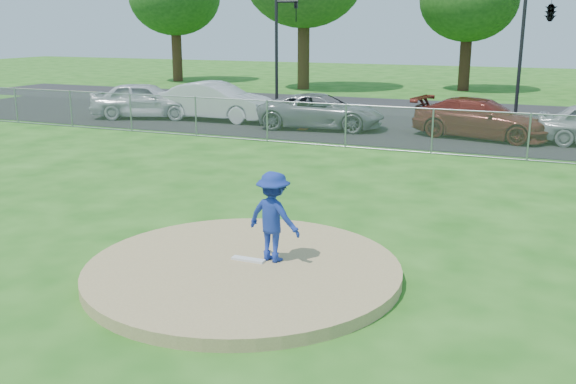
{
  "coord_description": "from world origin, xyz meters",
  "views": [
    {
      "loc": [
        4.68,
        -9.2,
        4.18
      ],
      "look_at": [
        0.0,
        2.0,
        1.0
      ],
      "focal_mm": 40.0,
      "sensor_mm": 36.0,
      "label": 1
    }
  ],
  "objects_px": {
    "parked_car_white": "(216,101)",
    "parked_car_silver": "(145,100)",
    "traffic_cone": "(303,121)",
    "traffic_signal_left": "(281,41)",
    "pitcher": "(273,217)",
    "parked_car_gray": "(321,111)",
    "parked_car_darkred": "(481,118)",
    "traffic_signal_center": "(548,14)"
  },
  "relations": [
    {
      "from": "traffic_signal_center",
      "to": "parked_car_darkred",
      "type": "distance_m",
      "value": 7.56
    },
    {
      "from": "traffic_signal_center",
      "to": "parked_car_darkred",
      "type": "relative_size",
      "value": 1.1
    },
    {
      "from": "pitcher",
      "to": "traffic_cone",
      "type": "relative_size",
      "value": 2.36
    },
    {
      "from": "traffic_signal_left",
      "to": "parked_car_white",
      "type": "bearing_deg",
      "value": -95.6
    },
    {
      "from": "pitcher",
      "to": "parked_car_white",
      "type": "bearing_deg",
      "value": -45.49
    },
    {
      "from": "traffic_cone",
      "to": "parked_car_white",
      "type": "relative_size",
      "value": 0.13
    },
    {
      "from": "pitcher",
      "to": "parked_car_gray",
      "type": "xyz_separation_m",
      "value": [
        -4.59,
        15.22,
        -0.27
      ]
    },
    {
      "from": "parked_car_gray",
      "to": "parked_car_darkred",
      "type": "relative_size",
      "value": 1.0
    },
    {
      "from": "parked_car_white",
      "to": "parked_car_darkred",
      "type": "relative_size",
      "value": 1.01
    },
    {
      "from": "traffic_signal_center",
      "to": "traffic_cone",
      "type": "relative_size",
      "value": 8.38
    },
    {
      "from": "parked_car_white",
      "to": "traffic_signal_center",
      "type": "bearing_deg",
      "value": -66.1
    },
    {
      "from": "traffic_signal_left",
      "to": "parked_car_gray",
      "type": "distance_m",
      "value": 8.27
    },
    {
      "from": "traffic_cone",
      "to": "parked_car_silver",
      "type": "relative_size",
      "value": 0.14
    },
    {
      "from": "pitcher",
      "to": "parked_car_gray",
      "type": "relative_size",
      "value": 0.31
    },
    {
      "from": "traffic_signal_left",
      "to": "parked_car_darkred",
      "type": "bearing_deg",
      "value": -29.76
    },
    {
      "from": "traffic_cone",
      "to": "traffic_signal_left",
      "type": "bearing_deg",
      "value": 119.76
    },
    {
      "from": "parked_car_darkred",
      "to": "traffic_signal_center",
      "type": "bearing_deg",
      "value": -5.32
    },
    {
      "from": "traffic_signal_left",
      "to": "traffic_signal_center",
      "type": "distance_m",
      "value": 12.79
    },
    {
      "from": "pitcher",
      "to": "parked_car_darkred",
      "type": "height_order",
      "value": "pitcher"
    },
    {
      "from": "traffic_signal_left",
      "to": "traffic_signal_center",
      "type": "height_order",
      "value": "same"
    },
    {
      "from": "traffic_signal_center",
      "to": "traffic_cone",
      "type": "bearing_deg",
      "value": -141.65
    },
    {
      "from": "pitcher",
      "to": "parked_car_silver",
      "type": "xyz_separation_m",
      "value": [
        -13.06,
        15.0,
        -0.16
      ]
    },
    {
      "from": "parked_car_white",
      "to": "parked_car_darkred",
      "type": "bearing_deg",
      "value": -91.5
    },
    {
      "from": "traffic_signal_center",
      "to": "traffic_signal_left",
      "type": "bearing_deg",
      "value": 180.0
    },
    {
      "from": "traffic_signal_center",
      "to": "parked_car_silver",
      "type": "height_order",
      "value": "traffic_signal_center"
    },
    {
      "from": "traffic_signal_center",
      "to": "parked_car_darkred",
      "type": "xyz_separation_m",
      "value": [
        -1.84,
        -6.23,
        -3.86
      ]
    },
    {
      "from": "pitcher",
      "to": "parked_car_darkred",
      "type": "distance_m",
      "value": 15.47
    },
    {
      "from": "traffic_signal_left",
      "to": "traffic_cone",
      "type": "xyz_separation_m",
      "value": [
        3.97,
        -6.94,
        -3.02
      ]
    },
    {
      "from": "parked_car_silver",
      "to": "traffic_cone",
      "type": "bearing_deg",
      "value": -111.77
    },
    {
      "from": "traffic_signal_left",
      "to": "traffic_cone",
      "type": "height_order",
      "value": "traffic_signal_left"
    },
    {
      "from": "parked_car_white",
      "to": "parked_car_silver",
      "type": "bearing_deg",
      "value": 100.12
    },
    {
      "from": "parked_car_silver",
      "to": "pitcher",
      "type": "bearing_deg",
      "value": -158.28
    },
    {
      "from": "traffic_signal_center",
      "to": "parked_car_darkred",
      "type": "height_order",
      "value": "traffic_signal_center"
    },
    {
      "from": "traffic_signal_left",
      "to": "traffic_signal_center",
      "type": "bearing_deg",
      "value": -0.0
    },
    {
      "from": "parked_car_silver",
      "to": "parked_car_white",
      "type": "bearing_deg",
      "value": -98.9
    },
    {
      "from": "traffic_signal_left",
      "to": "parked_car_white",
      "type": "height_order",
      "value": "traffic_signal_left"
    },
    {
      "from": "traffic_signal_left",
      "to": "parked_car_silver",
      "type": "xyz_separation_m",
      "value": [
        -3.9,
        -6.6,
        -2.53
      ]
    },
    {
      "from": "traffic_signal_center",
      "to": "parked_car_gray",
      "type": "xyz_separation_m",
      "value": [
        -8.17,
        -6.37,
        -3.89
      ]
    },
    {
      "from": "traffic_signal_left",
      "to": "pitcher",
      "type": "xyz_separation_m",
      "value": [
        9.16,
        -21.59,
        -2.37
      ]
    },
    {
      "from": "parked_car_white",
      "to": "parked_car_darkred",
      "type": "distance_m",
      "value": 11.48
    },
    {
      "from": "traffic_signal_center",
      "to": "parked_car_silver",
      "type": "xyz_separation_m",
      "value": [
        -16.63,
        -6.6,
        -3.78
      ]
    },
    {
      "from": "parked_car_white",
      "to": "parked_car_darkred",
      "type": "height_order",
      "value": "parked_car_white"
    }
  ]
}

